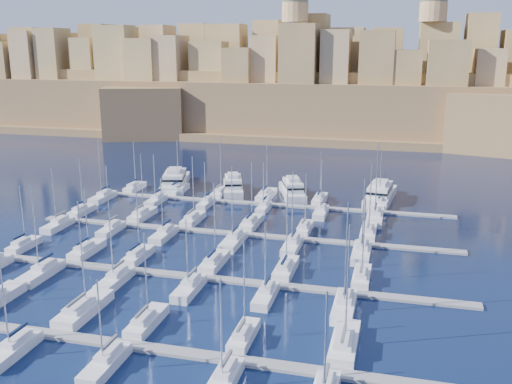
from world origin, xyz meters
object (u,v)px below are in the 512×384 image
(sailboat_4, at_px, (243,336))
(motor_yacht_a, at_px, (175,180))
(motor_yacht_b, at_px, (233,186))
(sailboat_2, at_px, (83,309))
(motor_yacht_d, at_px, (380,194))
(motor_yacht_c, at_px, (292,190))

(sailboat_4, distance_m, motor_yacht_a, 81.78)
(motor_yacht_b, bearing_deg, sailboat_2, -90.61)
(motor_yacht_a, bearing_deg, motor_yacht_b, -6.71)
(motor_yacht_b, relative_size, motor_yacht_d, 0.87)
(motor_yacht_b, bearing_deg, sailboat_4, -72.30)
(motor_yacht_a, xyz_separation_m, motor_yacht_b, (16.19, -1.90, -0.00))
(sailboat_2, distance_m, motor_yacht_d, 78.92)
(motor_yacht_a, height_order, motor_yacht_b, same)
(motor_yacht_a, bearing_deg, sailboat_2, -77.65)
(motor_yacht_b, xyz_separation_m, motor_yacht_c, (15.06, -0.02, -0.00))
(sailboat_2, xyz_separation_m, sailboat_4, (23.13, -1.53, -0.05))
(motor_yacht_b, bearing_deg, motor_yacht_a, 173.29)
(motor_yacht_b, xyz_separation_m, motor_yacht_d, (35.85, 1.27, 0.00))
(sailboat_2, distance_m, motor_yacht_a, 72.24)
(sailboat_2, relative_size, sailboat_4, 1.19)
(sailboat_4, bearing_deg, motor_yacht_c, 95.97)
(motor_yacht_a, distance_m, motor_yacht_b, 16.30)
(sailboat_4, height_order, motor_yacht_c, sailboat_4)
(motor_yacht_c, bearing_deg, sailboat_4, -84.03)
(motor_yacht_a, height_order, motor_yacht_d, same)
(motor_yacht_a, height_order, motor_yacht_c, same)
(sailboat_4, xyz_separation_m, motor_yacht_c, (-7.34, 70.17, 0.99))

